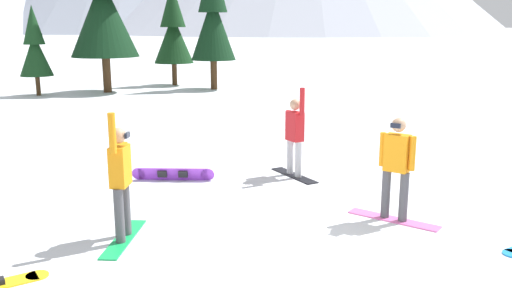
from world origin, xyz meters
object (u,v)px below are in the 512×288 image
object	(u,v)px
pine_tree_tall	(35,47)
loose_snowboard_near_left	(173,174)
snowboarder_midground	(121,180)
pine_tree_leaning	(173,30)
snowboarder_background	(295,135)
pine_tree_short	(103,3)
pine_tree_young	(213,16)
snowboarder_foreground	(396,167)

from	to	relation	value
pine_tree_tall	loose_snowboard_near_left	bearing A→B (deg)	-81.55
snowboarder_midground	pine_tree_leaning	bearing A→B (deg)	73.91
snowboarder_background	pine_tree_leaning	bearing A→B (deg)	83.89
snowboarder_midground	pine_tree_short	xyz separation A→B (m)	(2.26, 19.38, 3.34)
snowboarder_background	pine_tree_young	size ratio (longest dim) A/B	0.29
snowboarder_midground	pine_tree_tall	distance (m)	19.42
pine_tree_tall	snowboarder_background	bearing A→B (deg)	-73.65
pine_tree_leaning	pine_tree_tall	size ratio (longest dim) A/B	1.32
loose_snowboard_near_left	pine_tree_young	size ratio (longest dim) A/B	0.25
snowboarder_foreground	snowboarder_midground	distance (m)	4.53
snowboarder_midground	pine_tree_young	xyz separation A→B (m)	(7.54, 18.58, 2.75)
pine_tree_tall	pine_tree_short	size ratio (longest dim) A/B	0.53
pine_tree_young	snowboarder_background	bearing A→B (deg)	-101.95
snowboarder_background	pine_tree_tall	world-z (taller)	pine_tree_tall
snowboarder_midground	pine_tree_leaning	size ratio (longest dim) A/B	0.37
snowboarder_background	pine_tree_leaning	size ratio (longest dim) A/B	0.36
snowboarder_midground	pine_tree_short	world-z (taller)	pine_tree_short
snowboarder_background	loose_snowboard_near_left	bearing A→B (deg)	165.34
pine_tree_leaning	pine_tree_tall	bearing A→B (deg)	-165.27
snowboarder_midground	pine_tree_tall	xyz separation A→B (m)	(-0.94, 19.35, 1.31)
pine_tree_short	pine_tree_young	bearing A→B (deg)	-8.59
loose_snowboard_near_left	pine_tree_short	bearing A→B (deg)	87.38
snowboarder_foreground	loose_snowboard_near_left	world-z (taller)	snowboarder_foreground
pine_tree_short	pine_tree_young	xyz separation A→B (m)	(5.29, -0.80, -0.59)
loose_snowboard_near_left	pine_tree_short	xyz separation A→B (m)	(0.75, 16.47, 4.17)
snowboarder_background	pine_tree_short	world-z (taller)	pine_tree_short
snowboarder_background	pine_tree_tall	bearing A→B (deg)	106.35
pine_tree_short	pine_tree_young	distance (m)	5.38
pine_tree_leaning	pine_tree_young	world-z (taller)	pine_tree_young
snowboarder_foreground	pine_tree_young	world-z (taller)	pine_tree_young
snowboarder_midground	snowboarder_foreground	bearing A→B (deg)	-11.58
loose_snowboard_near_left	pine_tree_tall	distance (m)	16.76
snowboarder_midground	snowboarder_background	world-z (taller)	snowboarder_midground
pine_tree_short	snowboarder_foreground	bearing A→B (deg)	-83.86
loose_snowboard_near_left	pine_tree_young	world-z (taller)	pine_tree_young
snowboarder_background	pine_tree_short	distance (m)	17.57
pine_tree_short	snowboarder_background	bearing A→B (deg)	-83.92
snowboarder_background	loose_snowboard_near_left	world-z (taller)	snowboarder_background
snowboarder_foreground	pine_tree_leaning	bearing A→B (deg)	85.66
snowboarder_foreground	pine_tree_tall	size ratio (longest dim) A/B	0.43
snowboarder_midground	pine_tree_leaning	xyz separation A→B (m)	(6.12, 21.21, 2.04)
pine_tree_tall	pine_tree_young	xyz separation A→B (m)	(8.48, -0.78, 1.44)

